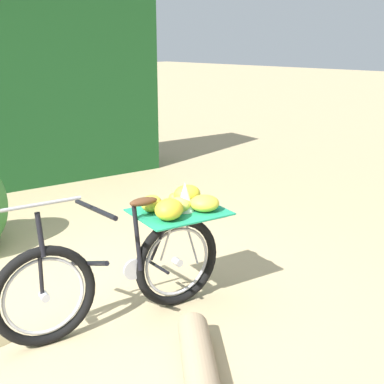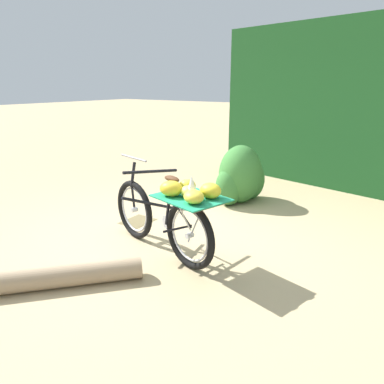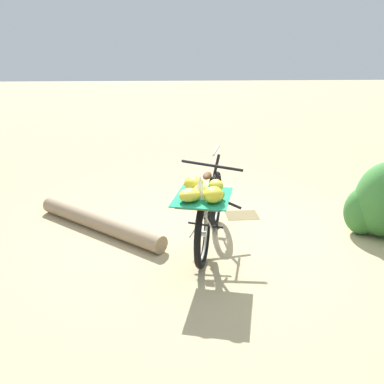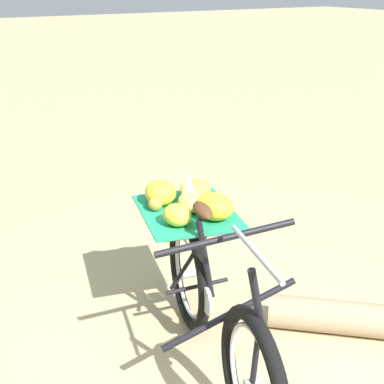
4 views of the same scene
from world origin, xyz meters
TOP-DOWN VIEW (x-y plane):
  - ground_plane at (0.00, 0.00)m, footprint 60.00×60.00m
  - foliage_hedge at (-3.89, 1.30)m, footprint 1.90×5.10m
  - bicycle at (0.32, 0.38)m, footprint 0.88×1.79m
  - fallen_log at (1.63, -0.26)m, footprint 1.73×1.57m
  - shrub_cluster at (-1.89, 0.13)m, footprint 0.98×0.67m
  - leaf_litter_patch at (-0.27, -0.64)m, footprint 0.44×0.36m

SIDE VIEW (x-z plane):
  - ground_plane at x=0.00m, z-range 0.00..0.00m
  - leaf_litter_patch at x=-0.27m, z-range 0.00..0.01m
  - fallen_log at x=1.63m, z-range 0.00..0.21m
  - shrub_cluster at x=-1.89m, z-range -0.06..0.88m
  - bicycle at x=0.32m, z-range 0.01..1.04m
  - foliage_hedge at x=-3.89m, z-range 0.00..2.93m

